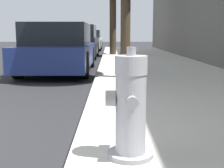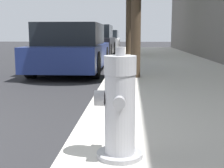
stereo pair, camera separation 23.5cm
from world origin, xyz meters
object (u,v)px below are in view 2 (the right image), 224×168
at_px(parked_car_mid, 92,42).
at_px(parked_car_far, 106,40).
at_px(parked_car_near, 72,49).
at_px(fire_hydrant, 119,109).

height_order(parked_car_mid, parked_car_far, parked_car_mid).
bearing_deg(parked_car_mid, parked_car_near, -88.85).
distance_m(fire_hydrant, parked_car_mid, 11.74).
relative_size(fire_hydrant, parked_car_far, 0.22).
bearing_deg(parked_car_mid, fire_hydrant, -81.93).
bearing_deg(parked_car_far, parked_car_near, -89.87).
distance_m(parked_car_near, parked_car_mid, 5.32).
height_order(fire_hydrant, parked_car_mid, parked_car_mid).
relative_size(parked_car_mid, parked_car_far, 1.11).
height_order(fire_hydrant, parked_car_far, parked_car_far).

